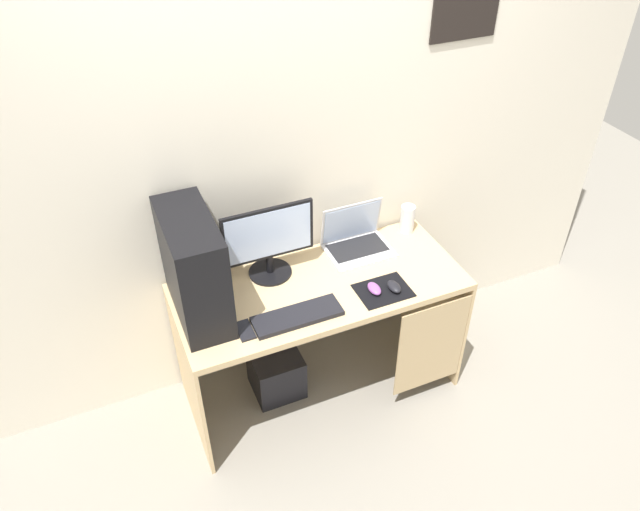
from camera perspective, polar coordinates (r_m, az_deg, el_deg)
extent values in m
plane|color=gray|center=(3.55, 0.00, -12.00)|extent=(8.00, 8.00, 0.00)
cube|color=beige|center=(2.97, -2.72, 9.40)|extent=(4.00, 0.04, 2.60)
cube|color=black|center=(3.13, 13.48, 21.33)|extent=(0.36, 0.01, 0.26)
cube|color=tan|center=(3.02, 0.00, -2.95)|extent=(1.44, 0.62, 0.03)
cube|color=tan|center=(3.16, -12.13, -11.45)|extent=(0.02, 0.62, 0.72)
cube|color=tan|center=(3.54, 10.62, -4.53)|extent=(0.02, 0.62, 0.72)
cube|color=tan|center=(3.25, 10.37, -8.41)|extent=(0.40, 0.01, 0.58)
cube|color=black|center=(2.76, -11.71, -1.14)|extent=(0.22, 0.50, 0.51)
cylinder|color=black|center=(3.08, -4.69, -1.55)|extent=(0.22, 0.22, 0.01)
cylinder|color=black|center=(3.05, -4.74, -0.75)|extent=(0.04, 0.04, 0.10)
cube|color=black|center=(2.93, -4.87, 2.07)|extent=(0.46, 0.02, 0.28)
cube|color=#B2C6EA|center=(2.92, -4.80, 1.97)|extent=(0.43, 0.00, 0.25)
cube|color=silver|center=(3.22, 3.67, 0.45)|extent=(0.34, 0.25, 0.01)
cube|color=black|center=(3.23, 3.52, 0.75)|extent=(0.30, 0.17, 0.00)
cube|color=silver|center=(3.22, 2.92, 3.23)|extent=(0.34, 0.04, 0.23)
cube|color=#ADC1E5|center=(3.22, 2.98, 3.15)|extent=(0.32, 0.03, 0.21)
cylinder|color=silver|center=(3.36, 8.18, 3.42)|extent=(0.08, 0.08, 0.16)
cube|color=black|center=(2.83, -2.14, -5.69)|extent=(0.42, 0.14, 0.02)
cube|color=black|center=(2.99, 5.94, -3.28)|extent=(0.26, 0.20, 0.00)
ellipsoid|color=#8C4C99|center=(2.96, 5.11, -3.11)|extent=(0.06, 0.10, 0.03)
ellipsoid|color=black|center=(2.98, 6.95, -2.91)|extent=(0.06, 0.10, 0.03)
cube|color=black|center=(2.79, -7.04, -6.98)|extent=(0.07, 0.13, 0.01)
cube|color=black|center=(3.44, -4.12, -10.84)|extent=(0.27, 0.27, 0.27)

